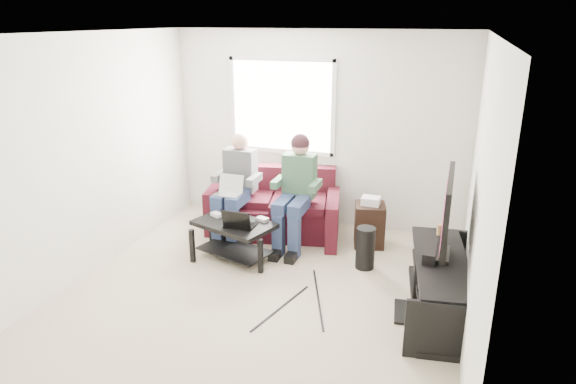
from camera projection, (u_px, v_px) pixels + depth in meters
The scene contains 26 objects.
floor at pixel (257, 298), 5.27m from camera, with size 4.50×4.50×0.00m, color beige.
ceiling at pixel (251, 34), 4.43m from camera, with size 4.50×4.50×0.00m, color white.
wall_back at pixel (317, 130), 6.87m from camera, with size 4.50×4.50×0.00m, color silver.
wall_front at pixel (100, 291), 2.83m from camera, with size 4.50×4.50×0.00m, color silver.
wall_left at pixel (80, 160), 5.45m from camera, with size 4.50×4.50×0.00m, color silver.
wall_right at pixel (478, 200), 4.24m from camera, with size 4.50×4.50×0.00m, color silver.
window at pixel (282, 106), 6.90m from camera, with size 1.48×0.04×1.28m.
sofa at pixel (274, 209), 6.82m from camera, with size 1.96×1.13×0.84m.
person_left at pixel (236, 183), 6.52m from camera, with size 0.40×0.71×1.34m.
person_right at pixel (296, 184), 6.28m from camera, with size 0.40×0.71×1.39m.
laptop_silver at pixel (229, 190), 6.34m from camera, with size 0.32×0.22×0.24m, color silver, non-canonical shape.
coffee_table at pixel (234, 232), 6.04m from camera, with size 1.04×0.82×0.46m.
laptop_black at pixel (240, 216), 5.85m from camera, with size 0.34×0.24×0.24m, color black, non-canonical shape.
controller_a at pixel (217, 214), 6.19m from camera, with size 0.14×0.09×0.04m, color silver.
controller_b at pixel (232, 214), 6.19m from camera, with size 0.14×0.09×0.04m, color black.
controller_c at pixel (262, 219), 6.04m from camera, with size 0.14×0.09×0.04m, color gray.
tv_stand at pixel (439, 289), 4.97m from camera, with size 0.71×1.70×0.54m.
tv at pixel (447, 212), 4.81m from camera, with size 0.12×1.10×0.81m.
soundbar at pixel (430, 250), 4.98m from camera, with size 0.12×0.50×0.10m, color black.
drink_cup at pixel (441, 229), 5.43m from camera, with size 0.08×0.08×0.12m, color olive.
console_white at pixel (438, 302), 4.58m from camera, with size 0.30×0.22×0.06m, color silver.
console_grey at pixel (442, 267), 5.21m from camera, with size 0.34×0.26×0.08m, color gray.
console_black at pixel (440, 284), 4.90m from camera, with size 0.38×0.30×0.07m, color black.
subwoofer at pixel (365, 248), 5.83m from camera, with size 0.22×0.22×0.49m, color black.
keyboard_floor at pixel (402, 312), 5.00m from camera, with size 0.15×0.44×0.02m, color black.
end_table at pixel (370, 224), 6.41m from camera, with size 0.36×0.36×0.64m.
Camera 1 is at (1.78, -4.29, 2.73)m, focal length 32.00 mm.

